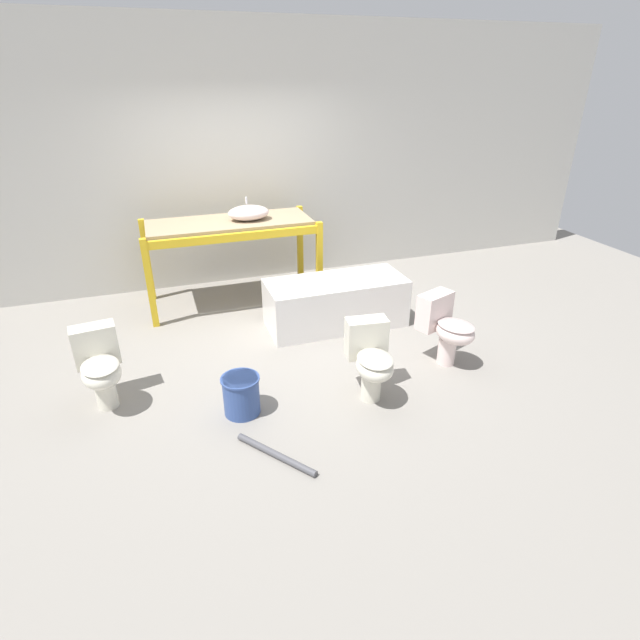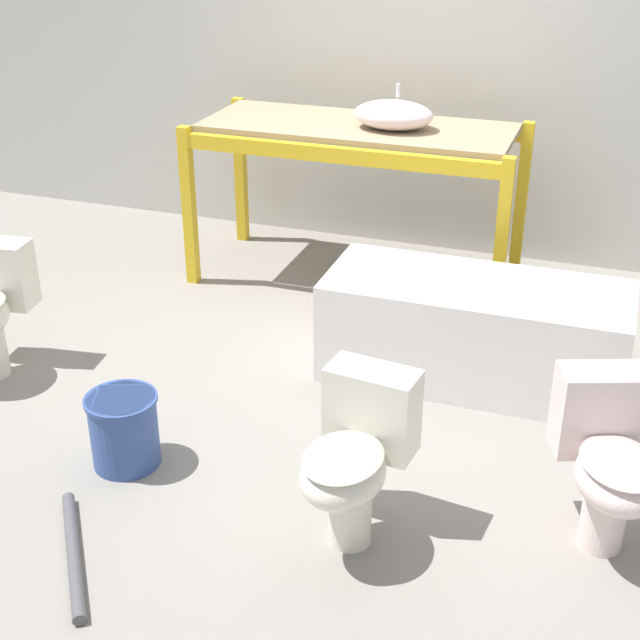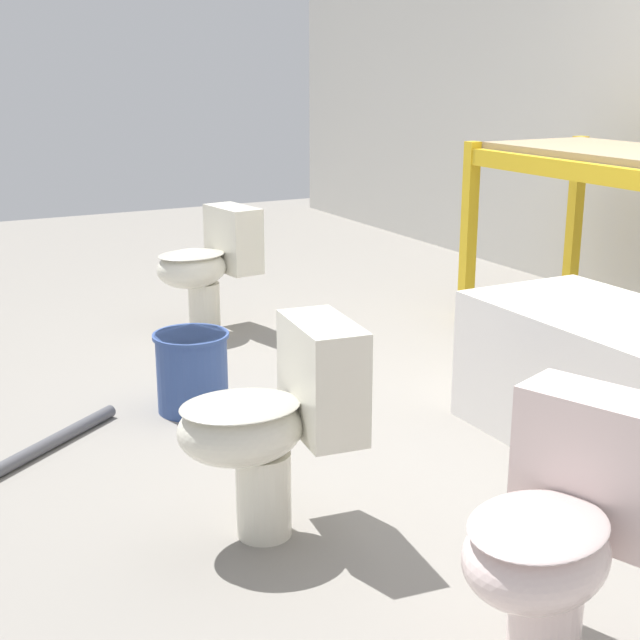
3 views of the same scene
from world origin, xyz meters
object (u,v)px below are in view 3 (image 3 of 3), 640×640
toilet_near (275,417)px  bucket_white (192,370)px  toilet_far (209,262)px  toilet_extra (560,528)px

toilet_near → bucket_white: 1.14m
toilet_far → bucket_white: size_ratio=1.99×
toilet_near → toilet_far: size_ratio=1.00×
toilet_near → toilet_extra: same height
toilet_near → bucket_white: bearing=-179.5°
toilet_near → toilet_extra: (0.93, 0.30, 0.00)m
bucket_white → toilet_far: bearing=155.1°
toilet_near → bucket_white: size_ratio=1.99×
toilet_far → bucket_white: (1.09, -0.50, -0.21)m
toilet_near → toilet_far: same height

